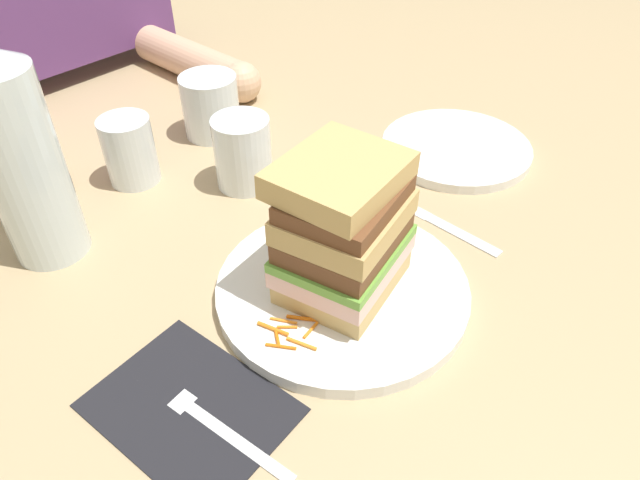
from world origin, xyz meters
name	(u,v)px	position (x,y,z in m)	size (l,w,h in m)	color
ground_plane	(344,283)	(0.00, 0.00, 0.00)	(3.00, 3.00, 0.00)	tan
main_plate	(342,289)	(-0.01, -0.01, 0.01)	(0.25, 0.25, 0.01)	white
sandwich	(344,231)	(-0.01, -0.01, 0.08)	(0.14, 0.12, 0.14)	tan
carrot_shred_0	(302,344)	(-0.10, -0.03, 0.02)	(0.00, 0.00, 0.03)	orange
carrot_shred_1	(276,331)	(-0.10, 0.00, 0.02)	(0.00, 0.00, 0.03)	orange
carrot_shred_2	(277,339)	(-0.11, -0.01, 0.02)	(0.00, 0.00, 0.02)	orange
carrot_shred_3	(311,330)	(-0.08, -0.03, 0.02)	(0.00, 0.00, 0.02)	orange
carrot_shred_4	(287,327)	(-0.09, -0.01, 0.02)	(0.00, 0.00, 0.02)	orange
carrot_shred_5	(286,322)	(-0.09, 0.00, 0.02)	(0.00, 0.00, 0.03)	orange
carrot_shred_6	(281,346)	(-0.11, -0.02, 0.02)	(0.00, 0.00, 0.03)	orange
carrot_shred_7	(304,319)	(-0.07, -0.01, 0.02)	(0.00, 0.00, 0.03)	orange
carrot_shred_8	(395,228)	(0.09, 0.00, 0.02)	(0.00, 0.00, 0.03)	orange
carrot_shred_9	(373,247)	(0.05, 0.00, 0.02)	(0.00, 0.00, 0.02)	orange
carrot_shred_10	(388,233)	(0.08, 0.00, 0.02)	(0.00, 0.00, 0.03)	orange
carrot_shred_11	(380,239)	(0.06, 0.00, 0.02)	(0.00, 0.00, 0.02)	orange
carrot_shred_12	(378,230)	(0.08, 0.02, 0.02)	(0.00, 0.00, 0.03)	orange
carrot_shred_13	(367,229)	(0.07, 0.03, 0.02)	(0.00, 0.00, 0.02)	orange
carrot_shred_14	(359,239)	(0.05, 0.02, 0.02)	(0.00, 0.00, 0.03)	orange
carrot_shred_15	(366,237)	(0.06, 0.02, 0.02)	(0.00, 0.00, 0.03)	orange
carrot_shred_16	(387,248)	(0.06, -0.01, 0.02)	(0.00, 0.00, 0.03)	orange
carrot_shred_17	(395,231)	(0.09, 0.00, 0.02)	(0.00, 0.00, 0.03)	orange
napkin_dark	(189,406)	(-0.20, 0.00, 0.00)	(0.12, 0.16, 0.00)	black
fork	(208,418)	(-0.20, -0.02, 0.00)	(0.03, 0.17, 0.00)	silver
knife	(429,217)	(0.15, 0.00, 0.00)	(0.02, 0.20, 0.00)	silver
juice_glass	(243,157)	(0.06, 0.21, 0.04)	(0.07, 0.07, 0.09)	white
water_bottle	(19,156)	(-0.17, 0.27, 0.12)	(0.08, 0.08, 0.26)	silver
empty_tumbler_0	(17,177)	(-0.15, 0.37, 0.04)	(0.07, 0.07, 0.08)	silver
empty_tumbler_1	(130,150)	(-0.03, 0.32, 0.04)	(0.06, 0.06, 0.08)	silver
empty_tumbler_2	(211,106)	(0.11, 0.34, 0.04)	(0.08, 0.08, 0.08)	silver
side_plate	(456,148)	(0.30, 0.05, 0.01)	(0.20, 0.20, 0.01)	white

